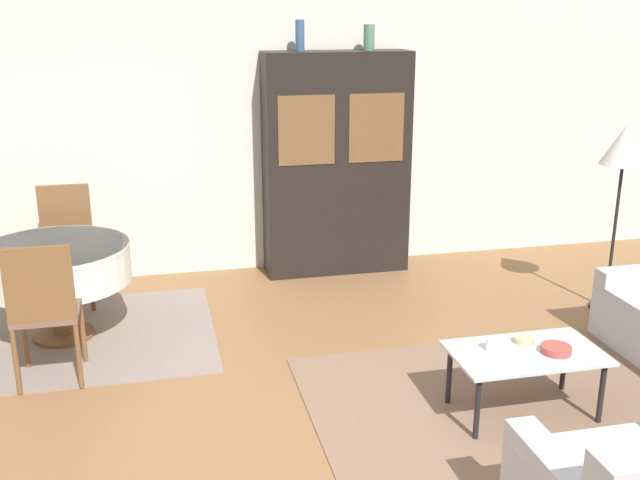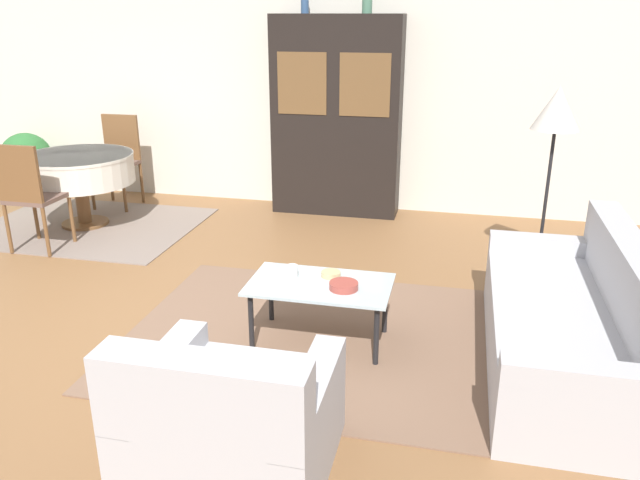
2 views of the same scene
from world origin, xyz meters
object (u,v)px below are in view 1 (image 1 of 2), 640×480
at_px(vase_short, 369,37).
at_px(vase_tall, 300,36).
at_px(floor_lamp, 624,152).
at_px(bowl, 556,349).
at_px(coffee_table, 526,358).
at_px(display_cabinet, 336,164).
at_px(bowl_small, 524,340).
at_px(dining_table, 56,265).
at_px(cup, 491,344).
at_px(dining_chair_near, 44,305).
at_px(dining_chair_far, 66,238).

bearing_deg(vase_short, vase_tall, -180.00).
distance_m(floor_lamp, bowl, 2.26).
bearing_deg(coffee_table, bowl, -18.09).
relative_size(display_cabinet, bowl_small, 15.97).
distance_m(display_cabinet, vase_tall, 1.26).
distance_m(bowl, vase_short, 3.56).
relative_size(display_cabinet, dining_table, 1.88).
relative_size(floor_lamp, cup, 19.31).
height_order(dining_chair_near, bowl, dining_chair_near).
relative_size(dining_table, bowl, 5.96).
relative_size(dining_table, cup, 13.60).
height_order(dining_chair_near, vase_short, vase_short).
height_order(dining_table, dining_chair_far, dining_chair_far).
height_order(dining_chair_far, floor_lamp, floor_lamp).
distance_m(floor_lamp, bowl_small, 2.23).
distance_m(bowl_small, vase_short, 3.39).
xyz_separation_m(dining_chair_far, bowl_small, (3.07, -2.56, -0.14)).
xyz_separation_m(dining_table, floor_lamp, (4.58, -0.42, 0.77)).
bearing_deg(vase_tall, dining_table, -153.01).
bearing_deg(coffee_table, display_cabinet, 99.48).
xyz_separation_m(bowl, vase_short, (-0.37, 3.05, 1.79)).
xyz_separation_m(dining_table, bowl, (3.19, -1.95, -0.15)).
bearing_deg(coffee_table, floor_lamp, 43.25).
height_order(dining_chair_far, vase_short, vase_short).
height_order(floor_lamp, bowl, floor_lamp).
xyz_separation_m(coffee_table, dining_chair_near, (-3.02, 1.10, 0.20)).
bearing_deg(vase_short, dining_table, -158.64).
bearing_deg(dining_chair_near, coffee_table, -19.95).
distance_m(coffee_table, vase_short, 3.53).
bearing_deg(coffee_table, dining_table, 147.95).
bearing_deg(bowl, display_cabinet, 102.44).
distance_m(display_cabinet, dining_chair_near, 3.19).
bearing_deg(vase_short, coffee_table, -86.31).
relative_size(display_cabinet, dining_chair_far, 2.07).
distance_m(dining_table, dining_chair_far, 0.79).
distance_m(coffee_table, floor_lamp, 2.36).
distance_m(dining_chair_far, floor_lamp, 4.80).
relative_size(dining_chair_far, bowl, 5.41).
bearing_deg(dining_chair_near, dining_chair_far, 90.00).
xyz_separation_m(dining_chair_near, floor_lamp, (4.58, 0.38, 0.79)).
distance_m(cup, vase_tall, 3.49).
height_order(floor_lamp, cup, floor_lamp).
bearing_deg(dining_table, display_cabinet, 23.67).
relative_size(dining_chair_near, dining_chair_far, 1.00).
bearing_deg(dining_chair_near, vase_tall, 41.20).
xyz_separation_m(coffee_table, cup, (-0.21, 0.07, 0.09)).
bearing_deg(display_cabinet, coffee_table, -80.52).
relative_size(floor_lamp, bowl, 8.46).
distance_m(display_cabinet, bowl, 3.18).
bearing_deg(dining_chair_far, display_cabinet, -172.99).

